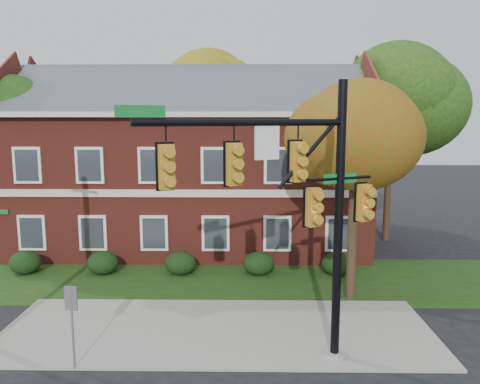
{
  "coord_description": "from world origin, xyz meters",
  "views": [
    {
      "loc": [
        0.95,
        -13.45,
        6.83
      ],
      "look_at": [
        0.72,
        3.0,
        4.32
      ],
      "focal_mm": 35.0,
      "sensor_mm": 36.0,
      "label": 1
    }
  ],
  "objects_px": {
    "hedge_far_left": "(25,263)",
    "hedge_left": "(103,263)",
    "hedge_center": "(180,263)",
    "tree_far_rear": "(224,92)",
    "apartment_building": "(192,155)",
    "tree_right_rear": "(399,97)",
    "tree_near_right": "(363,125)",
    "hedge_right": "(259,264)",
    "tree_left_rear": "(2,124)",
    "traffic_signal": "(295,194)",
    "sign_post": "(72,314)",
    "hedge_far_right": "(337,264)"
  },
  "relations": [
    {
      "from": "apartment_building",
      "to": "hedge_center",
      "type": "bearing_deg",
      "value": -90.0
    },
    {
      "from": "hedge_far_left",
      "to": "hedge_center",
      "type": "height_order",
      "value": "same"
    },
    {
      "from": "apartment_building",
      "to": "tree_right_rear",
      "type": "height_order",
      "value": "tree_right_rear"
    },
    {
      "from": "hedge_left",
      "to": "tree_left_rear",
      "type": "xyz_separation_m",
      "value": [
        -6.23,
        4.14,
        6.16
      ]
    },
    {
      "from": "apartment_building",
      "to": "sign_post",
      "type": "bearing_deg",
      "value": -97.62
    },
    {
      "from": "apartment_building",
      "to": "traffic_signal",
      "type": "xyz_separation_m",
      "value": [
        4.23,
        -13.24,
        -0.07
      ]
    },
    {
      "from": "hedge_left",
      "to": "hedge_right",
      "type": "relative_size",
      "value": 1.0
    },
    {
      "from": "tree_left_rear",
      "to": "tree_right_rear",
      "type": "height_order",
      "value": "tree_right_rear"
    },
    {
      "from": "tree_near_right",
      "to": "hedge_right",
      "type": "bearing_deg",
      "value": 142.72
    },
    {
      "from": "apartment_building",
      "to": "hedge_left",
      "type": "bearing_deg",
      "value": -123.67
    },
    {
      "from": "hedge_center",
      "to": "hedge_left",
      "type": "bearing_deg",
      "value": 180.0
    },
    {
      "from": "hedge_far_right",
      "to": "tree_left_rear",
      "type": "relative_size",
      "value": 0.16
    },
    {
      "from": "hedge_far_left",
      "to": "apartment_building",
      "type": "bearing_deg",
      "value": 36.89
    },
    {
      "from": "tree_near_right",
      "to": "sign_post",
      "type": "relative_size",
      "value": 3.55
    },
    {
      "from": "hedge_left",
      "to": "hedge_far_left",
      "type": "bearing_deg",
      "value": 180.0
    },
    {
      "from": "hedge_left",
      "to": "tree_near_right",
      "type": "xyz_separation_m",
      "value": [
        10.72,
        -2.83,
        6.14
      ]
    },
    {
      "from": "hedge_far_left",
      "to": "tree_far_rear",
      "type": "bearing_deg",
      "value": 57.5
    },
    {
      "from": "tree_right_rear",
      "to": "traffic_signal",
      "type": "height_order",
      "value": "tree_right_rear"
    },
    {
      "from": "tree_left_rear",
      "to": "traffic_signal",
      "type": "height_order",
      "value": "tree_left_rear"
    },
    {
      "from": "tree_right_rear",
      "to": "tree_far_rear",
      "type": "bearing_deg",
      "value": 145.0
    },
    {
      "from": "apartment_building",
      "to": "tree_near_right",
      "type": "height_order",
      "value": "apartment_building"
    },
    {
      "from": "hedge_far_left",
      "to": "hedge_left",
      "type": "relative_size",
      "value": 1.0
    },
    {
      "from": "tree_near_right",
      "to": "tree_left_rear",
      "type": "xyz_separation_m",
      "value": [
        -16.95,
        6.97,
        0.01
      ]
    },
    {
      "from": "tree_far_rear",
      "to": "apartment_building",
      "type": "bearing_deg",
      "value": -99.71
    },
    {
      "from": "hedge_center",
      "to": "tree_near_right",
      "type": "height_order",
      "value": "tree_near_right"
    },
    {
      "from": "tree_right_rear",
      "to": "tree_far_rear",
      "type": "relative_size",
      "value": 0.92
    },
    {
      "from": "tree_left_rear",
      "to": "tree_far_rear",
      "type": "xyz_separation_m",
      "value": [
        11.07,
        8.96,
        2.16
      ]
    },
    {
      "from": "tree_right_rear",
      "to": "tree_far_rear",
      "type": "distance_m",
      "value": 12.2
    },
    {
      "from": "hedge_left",
      "to": "tree_right_rear",
      "type": "relative_size",
      "value": 0.13
    },
    {
      "from": "hedge_far_left",
      "to": "tree_near_right",
      "type": "height_order",
      "value": "tree_near_right"
    },
    {
      "from": "apartment_building",
      "to": "sign_post",
      "type": "distance_m",
      "value": 13.95
    },
    {
      "from": "traffic_signal",
      "to": "hedge_left",
      "type": "bearing_deg",
      "value": 109.23
    },
    {
      "from": "traffic_signal",
      "to": "sign_post",
      "type": "relative_size",
      "value": 3.28
    },
    {
      "from": "hedge_far_right",
      "to": "tree_right_rear",
      "type": "bearing_deg",
      "value": 54.77
    },
    {
      "from": "hedge_center",
      "to": "tree_far_rear",
      "type": "bearing_deg",
      "value": 84.15
    },
    {
      "from": "hedge_center",
      "to": "sign_post",
      "type": "height_order",
      "value": "sign_post"
    },
    {
      "from": "sign_post",
      "to": "tree_left_rear",
      "type": "bearing_deg",
      "value": 128.68
    },
    {
      "from": "hedge_far_left",
      "to": "hedge_left",
      "type": "xyz_separation_m",
      "value": [
        3.5,
        0.0,
        0.0
      ]
    },
    {
      "from": "hedge_left",
      "to": "sign_post",
      "type": "distance_m",
      "value": 8.42
    },
    {
      "from": "sign_post",
      "to": "tree_near_right",
      "type": "bearing_deg",
      "value": 36.48
    },
    {
      "from": "hedge_right",
      "to": "tree_right_rear",
      "type": "height_order",
      "value": "tree_right_rear"
    },
    {
      "from": "hedge_left",
      "to": "tree_far_rear",
      "type": "relative_size",
      "value": 0.12
    },
    {
      "from": "sign_post",
      "to": "hedge_far_left",
      "type": "bearing_deg",
      "value": 128.37
    },
    {
      "from": "tree_left_rear",
      "to": "hedge_far_left",
      "type": "bearing_deg",
      "value": -56.58
    },
    {
      "from": "tree_right_rear",
      "to": "traffic_signal",
      "type": "relative_size",
      "value": 1.34
    },
    {
      "from": "hedge_center",
      "to": "hedge_far_right",
      "type": "relative_size",
      "value": 1.0
    },
    {
      "from": "hedge_right",
      "to": "apartment_building",
      "type": "bearing_deg",
      "value": 123.67
    },
    {
      "from": "hedge_center",
      "to": "tree_near_right",
      "type": "distance_m",
      "value": 9.9
    },
    {
      "from": "apartment_building",
      "to": "traffic_signal",
      "type": "relative_size",
      "value": 2.37
    },
    {
      "from": "tree_far_rear",
      "to": "tree_near_right",
      "type": "bearing_deg",
      "value": -69.73
    }
  ]
}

